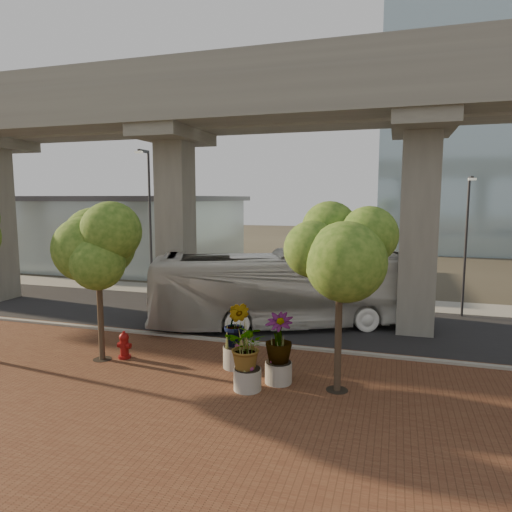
% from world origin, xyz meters
% --- Properties ---
extents(ground, '(160.00, 160.00, 0.00)m').
position_xyz_m(ground, '(0.00, 0.00, 0.00)').
color(ground, '#383228').
rests_on(ground, ground).
extents(brick_plaza, '(70.00, 13.00, 0.06)m').
position_xyz_m(brick_plaza, '(0.00, -8.00, 0.03)').
color(brick_plaza, brown).
rests_on(brick_plaza, ground).
extents(asphalt_road, '(90.00, 8.00, 0.04)m').
position_xyz_m(asphalt_road, '(0.00, 2.00, 0.02)').
color(asphalt_road, black).
rests_on(asphalt_road, ground).
extents(curb_strip, '(70.00, 0.25, 0.16)m').
position_xyz_m(curb_strip, '(0.00, -2.00, 0.08)').
color(curb_strip, gray).
rests_on(curb_strip, ground).
extents(far_sidewalk, '(90.00, 3.00, 0.06)m').
position_xyz_m(far_sidewalk, '(0.00, 7.50, 0.03)').
color(far_sidewalk, gray).
rests_on(far_sidewalk, ground).
extents(transit_viaduct, '(72.00, 5.60, 12.40)m').
position_xyz_m(transit_viaduct, '(0.00, 2.00, 7.29)').
color(transit_viaduct, gray).
rests_on(transit_viaduct, ground).
extents(station_pavilion, '(23.00, 13.00, 6.30)m').
position_xyz_m(station_pavilion, '(-20.00, 16.00, 3.22)').
color(station_pavilion, '#B0C6C9').
rests_on(station_pavilion, ground).
extents(transit_bus, '(13.17, 7.96, 3.63)m').
position_xyz_m(transit_bus, '(0.22, 1.22, 1.82)').
color(transit_bus, silver).
rests_on(transit_bus, ground).
extents(fire_hydrant, '(0.53, 0.47, 1.05)m').
position_xyz_m(fire_hydrant, '(-4.71, -5.02, 0.56)').
color(fire_hydrant, maroon).
rests_on(fire_hydrant, ground).
extents(planter_front, '(1.98, 1.98, 2.17)m').
position_xyz_m(planter_front, '(0.69, -6.39, 1.38)').
color(planter_front, gray).
rests_on(planter_front, ground).
extents(planter_right, '(2.19, 2.19, 2.34)m').
position_xyz_m(planter_right, '(1.50, -5.55, 1.48)').
color(planter_right, gray).
rests_on(planter_right, ground).
extents(planter_left, '(2.20, 2.20, 2.42)m').
position_xyz_m(planter_left, '(-0.28, -4.65, 1.53)').
color(planter_left, '#A7A297').
rests_on(planter_left, ground).
extents(street_tree_near_west, '(3.64, 3.64, 5.77)m').
position_xyz_m(street_tree_near_west, '(-5.44, -5.38, 4.16)').
color(street_tree_near_west, '#4F3D2D').
rests_on(street_tree_near_west, ground).
extents(street_tree_near_east, '(3.61, 3.61, 6.12)m').
position_xyz_m(street_tree_near_east, '(3.44, -5.59, 4.51)').
color(street_tree_near_east, '#4F3D2D').
rests_on(street_tree_near_east, ground).
extents(streetlamp_west, '(0.45, 1.31, 9.07)m').
position_xyz_m(streetlamp_west, '(-10.10, 6.34, 5.29)').
color(streetlamp_west, '#313237').
rests_on(streetlamp_west, ground).
extents(streetlamp_east, '(0.35, 1.04, 7.16)m').
position_xyz_m(streetlamp_east, '(8.48, 5.55, 4.18)').
color(streetlamp_east, '#29292E').
rests_on(streetlamp_east, ground).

